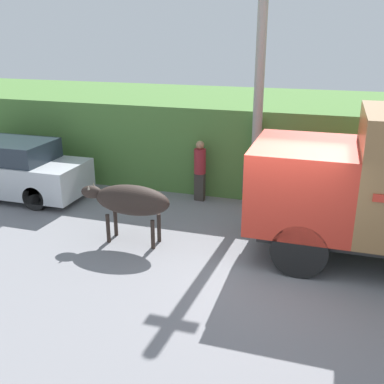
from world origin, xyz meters
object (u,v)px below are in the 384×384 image
(parked_suv, at_px, (6,169))
(pedestrian_on_hill, at_px, (200,168))
(brown_cow, at_px, (130,200))
(utility_pole, at_px, (259,81))

(parked_suv, relative_size, pedestrian_on_hill, 2.78)
(parked_suv, xyz_separation_m, pedestrian_on_hill, (5.47, 1.26, 0.16))
(brown_cow, height_order, pedestrian_on_hill, pedestrian_on_hill)
(parked_suv, height_order, pedestrian_on_hill, pedestrian_on_hill)
(brown_cow, bearing_deg, utility_pole, 50.10)
(pedestrian_on_hill, distance_m, utility_pole, 2.84)
(brown_cow, relative_size, utility_pole, 0.33)
(parked_suv, distance_m, utility_pole, 7.57)
(pedestrian_on_hill, relative_size, utility_pole, 0.27)
(pedestrian_on_hill, height_order, utility_pole, utility_pole)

